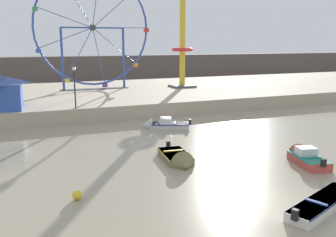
# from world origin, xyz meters

# --- Properties ---
(ground_plane) EXTENTS (240.00, 240.00, 0.00)m
(ground_plane) POSITION_xyz_m (0.00, 0.00, 0.00)
(ground_plane) COLOR gray
(quay_promenade) EXTENTS (110.00, 22.49, 1.30)m
(quay_promenade) POSITION_xyz_m (0.00, 30.60, 0.65)
(quay_promenade) COLOR #B7A88E
(quay_promenade) RESTS_ON ground_plane
(distant_town_skyline) EXTENTS (140.00, 3.00, 4.40)m
(distant_town_skyline) POSITION_xyz_m (0.00, 56.64, 2.20)
(distant_town_skyline) COLOR #564C47
(distant_town_skyline) RESTS_ON ground_plane
(motorboat_olive_wood) EXTENTS (1.82, 3.91, 1.40)m
(motorboat_olive_wood) POSITION_xyz_m (-1.12, 6.40, 0.21)
(motorboat_olive_wood) COLOR olive
(motorboat_olive_wood) RESTS_ON ground_plane
(motorboat_faded_red) EXTENTS (2.10, 3.84, 1.32)m
(motorboat_faded_red) POSITION_xyz_m (5.84, 3.89, 0.32)
(motorboat_faded_red) COLOR #B24238
(motorboat_faded_red) RESTS_ON ground_plane
(motorboat_white_red_stripe) EXTENTS (5.94, 3.16, 1.04)m
(motorboat_white_red_stripe) POSITION_xyz_m (3.07, -1.04, 0.23)
(motorboat_white_red_stripe) COLOR silver
(motorboat_white_red_stripe) RESTS_ON ground_plane
(motorboat_pale_grey) EXTENTS (4.10, 2.83, 1.37)m
(motorboat_pale_grey) POSITION_xyz_m (1.16, 15.25, 0.27)
(motorboat_pale_grey) COLOR silver
(motorboat_pale_grey) RESTS_ON ground_plane
(ferris_wheel_blue_frame) EXTENTS (13.78, 1.20, 14.10)m
(ferris_wheel_blue_frame) POSITION_xyz_m (-0.88, 32.49, 8.38)
(ferris_wheel_blue_frame) COLOR #334CA8
(ferris_wheel_blue_frame) RESTS_ON quay_promenade
(drop_tower_yellow_tower) EXTENTS (2.80, 2.80, 12.26)m
(drop_tower_yellow_tower) POSITION_xyz_m (9.88, 30.52, 6.22)
(drop_tower_yellow_tower) COLOR gold
(drop_tower_yellow_tower) RESTS_ON quay_promenade
(promenade_lamp_near) EXTENTS (0.32, 0.32, 3.56)m
(promenade_lamp_near) POSITION_xyz_m (-5.03, 19.88, 3.65)
(promenade_lamp_near) COLOR #2D2D33
(promenade_lamp_near) RESTS_ON quay_promenade
(mooring_buoy_orange) EXTENTS (0.44, 0.44, 0.44)m
(mooring_buoy_orange) POSITION_xyz_m (-7.43, 3.42, 0.22)
(mooring_buoy_orange) COLOR yellow
(mooring_buoy_orange) RESTS_ON ground_plane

